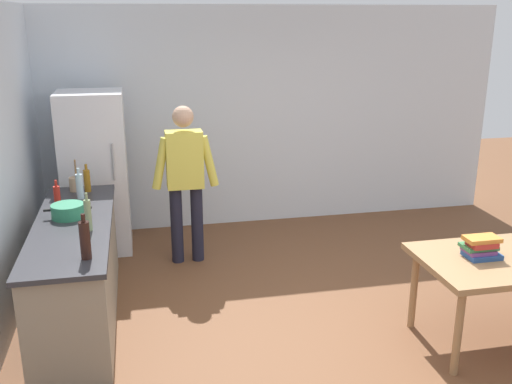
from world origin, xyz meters
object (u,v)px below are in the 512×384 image
object	(u,v)px
dining_table	(507,266)
bottle_vinegar_tall	(88,215)
person	(185,175)
refrigerator	(95,173)
utensil_jar	(75,183)
bottle_water_clear	(80,186)
bottle_sauce_red	(57,195)
cooking_pot	(68,211)
bottle_oil_amber	(87,180)
book_stack	(481,247)
bottle_wine_dark	(85,240)

from	to	relation	value
dining_table	bottle_vinegar_tall	world-z (taller)	bottle_vinegar_tall
bottle_vinegar_tall	person	bearing A→B (deg)	54.72
dining_table	refrigerator	bearing A→B (deg)	140.71
dining_table	person	bearing A→B (deg)	137.59
utensil_jar	bottle_water_clear	world-z (taller)	utensil_jar
refrigerator	person	xyz separation A→B (m)	(0.95, -0.55, 0.08)
utensil_jar	bottle_sauce_red	distance (m)	0.45
bottle_vinegar_tall	bottle_sauce_red	world-z (taller)	bottle_vinegar_tall
person	utensil_jar	bearing A→B (deg)	-174.60
cooking_pot	bottle_oil_amber	world-z (taller)	bottle_oil_amber
bottle_water_clear	book_stack	world-z (taller)	bottle_water_clear
cooking_pot	bottle_water_clear	size ratio (longest dim) A/B	1.33
bottle_water_clear	dining_table	bearing A→B (deg)	-27.71
dining_table	bottle_vinegar_tall	distance (m)	3.38
utensil_jar	bottle_wine_dark	xyz separation A→B (m)	(0.22, -1.75, 0.07)
cooking_pot	bottle_sauce_red	xyz separation A→B (m)	(-0.13, 0.37, 0.04)
utensil_jar	bottle_water_clear	xyz separation A→B (m)	(0.07, -0.27, 0.05)
bottle_oil_amber	book_stack	distance (m)	3.67
bottle_vinegar_tall	book_stack	bearing A→B (deg)	-15.52
utensil_jar	book_stack	xyz separation A→B (m)	(3.22, -2.00, -0.15)
bottle_vinegar_tall	refrigerator	bearing A→B (deg)	91.68
dining_table	bottle_water_clear	distance (m)	3.84
bottle_wine_dark	refrigerator	bearing A→B (deg)	91.72
bottle_sauce_red	person	bearing A→B (deg)	23.56
dining_table	cooking_pot	size ratio (longest dim) A/B	3.50
bottle_wine_dark	bottle_water_clear	size ratio (longest dim) A/B	1.13
refrigerator	bottle_vinegar_tall	distance (m)	1.83
book_stack	utensil_jar	bearing A→B (deg)	148.17
person	bottle_oil_amber	world-z (taller)	person
bottle_vinegar_tall	book_stack	xyz separation A→B (m)	(3.02, -0.84, -0.20)
cooking_pot	bottle_sauce_red	distance (m)	0.40
refrigerator	cooking_pot	bearing A→B (deg)	-95.61
bottle_wine_dark	book_stack	bearing A→B (deg)	-4.88
refrigerator	bottle_oil_amber	distance (m)	0.71
bottle_wine_dark	bottle_vinegar_tall	bearing A→B (deg)	91.84
bottle_oil_amber	person	bearing A→B (deg)	8.48
bottle_vinegar_tall	book_stack	world-z (taller)	bottle_vinegar_tall
dining_table	book_stack	distance (m)	0.28
refrigerator	book_stack	size ratio (longest dim) A/B	6.38
refrigerator	utensil_jar	xyz separation A→B (m)	(-0.15, -0.66, 0.08)
bottle_sauce_red	bottle_water_clear	size ratio (longest dim) A/B	0.80
cooking_pot	bottle_vinegar_tall	distance (m)	0.42
dining_table	bottle_oil_amber	world-z (taller)	bottle_oil_amber
dining_table	bottle_water_clear	size ratio (longest dim) A/B	4.67
bottle_sauce_red	bottle_wine_dark	size ratio (longest dim) A/B	0.71
refrigerator	bottle_water_clear	bearing A→B (deg)	-95.09
refrigerator	bottle_water_clear	distance (m)	0.94
person	bottle_vinegar_tall	size ratio (longest dim) A/B	5.31
utensil_jar	bottle_water_clear	size ratio (longest dim) A/B	1.07
bottle_oil_amber	refrigerator	bearing A→B (deg)	87.56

